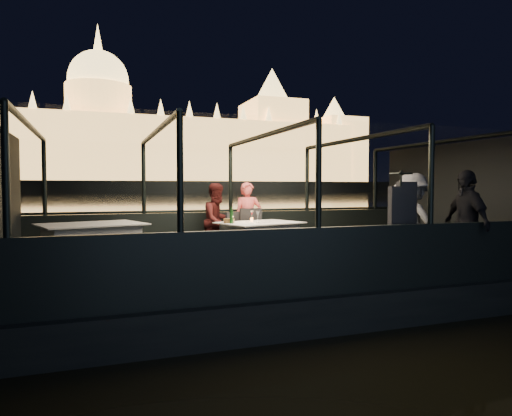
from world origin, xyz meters
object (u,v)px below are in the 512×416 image
object	(u,v)px
person_woman_coral	(248,220)
person_man_maroon	(218,221)
chair_port_left	(237,237)
passenger_stripe	(412,221)
coat_stand	(400,223)
dining_table_central	(260,242)
chair_port_right	(254,236)
passenger_dark	(466,224)
dining_table_aft	(92,251)
wine_bottle	(231,215)

from	to	relation	value
person_woman_coral	person_man_maroon	bearing A→B (deg)	-166.32
chair_port_left	passenger_stripe	size ratio (longest dim) A/B	0.55
coat_stand	passenger_stripe	distance (m)	1.14
chair_port_left	coat_stand	distance (m)	3.37
person_man_maroon	passenger_stripe	xyz separation A→B (m)	(2.71, -2.54, 0.10)
dining_table_central	chair_port_right	world-z (taller)	chair_port_right
person_woman_coral	passenger_stripe	xyz separation A→B (m)	(2.07, -2.54, 0.10)
chair_port_right	person_woman_coral	distance (m)	0.47
dining_table_central	passenger_dark	xyz separation A→B (m)	(2.53, -2.46, 0.47)
dining_table_central	person_man_maroon	distance (m)	1.08
dining_table_aft	coat_stand	distance (m)	4.88
person_woman_coral	wine_bottle	world-z (taller)	person_woman_coral
dining_table_central	wine_bottle	xyz separation A→B (m)	(-0.60, -0.15, 0.53)
dining_table_central	person_woman_coral	distance (m)	0.89
dining_table_aft	wine_bottle	size ratio (longest dim) A/B	5.09
chair_port_left	passenger_stripe	distance (m)	3.27
person_man_maroon	chair_port_right	bearing A→B (deg)	-54.70
person_woman_coral	dining_table_aft	bearing A→B (deg)	-147.90
dining_table_aft	wine_bottle	distance (m)	2.44
chair_port_left	passenger_stripe	world-z (taller)	passenger_stripe
dining_table_aft	chair_port_right	world-z (taller)	chair_port_right
chair_port_left	person_woman_coral	size ratio (longest dim) A/B	0.60
chair_port_left	wine_bottle	xyz separation A→B (m)	(-0.30, -0.60, 0.47)
chair_port_left	person_man_maroon	world-z (taller)	person_man_maroon
dining_table_aft	chair_port_right	size ratio (longest dim) A/B	1.60
dining_table_central	chair_port_right	distance (m)	0.46
person_man_maroon	chair_port_left	bearing A→B (deg)	-76.21
chair_port_right	passenger_dark	size ratio (longest dim) A/B	0.58
chair_port_right	person_woman_coral	bearing A→B (deg)	91.02
dining_table_aft	person_man_maroon	size ratio (longest dim) A/B	1.04
dining_table_central	wine_bottle	distance (m)	0.81
person_woman_coral	dining_table_central	bearing A→B (deg)	-78.45
passenger_stripe	passenger_dark	world-z (taller)	passenger_dark
coat_stand	chair_port_left	bearing A→B (deg)	118.11
passenger_dark	wine_bottle	bearing A→B (deg)	-118.43
passenger_dark	person_woman_coral	bearing A→B (deg)	-134.69
dining_table_central	passenger_stripe	size ratio (longest dim) A/B	0.87
dining_table_central	person_woman_coral	xyz separation A→B (m)	(0.04, 0.82, 0.36)
dining_table_central	person_man_maroon	world-z (taller)	person_man_maroon
chair_port_right	passenger_dark	world-z (taller)	passenger_dark
person_woman_coral	wine_bottle	size ratio (longest dim) A/B	4.94
dining_table_central	person_woman_coral	bearing A→B (deg)	87.37
passenger_dark	chair_port_right	bearing A→B (deg)	-131.53
passenger_dark	wine_bottle	distance (m)	3.89
person_woman_coral	person_man_maroon	world-z (taller)	person_woman_coral
dining_table_aft	passenger_stripe	world-z (taller)	passenger_stripe
passenger_stripe	person_woman_coral	bearing A→B (deg)	22.21
chair_port_left	chair_port_right	bearing A→B (deg)	-24.76
passenger_stripe	passenger_dark	bearing A→B (deg)	-167.61
chair_port_right	person_woman_coral	world-z (taller)	person_woman_coral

